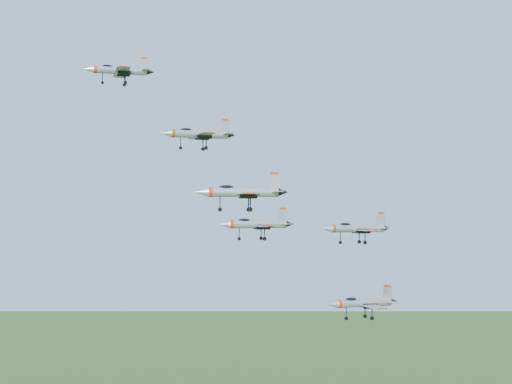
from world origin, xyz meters
name	(u,v)px	position (x,y,z in m)	size (l,w,h in m)	color
jet_lead	(118,70)	(-17.96, 12.07, 164.77)	(11.92, 9.90, 3.18)	#979CA2
jet_left_high	(197,134)	(-7.23, 1.71, 153.45)	(12.42, 10.27, 3.32)	#979CA2
jet_right_high	(241,192)	(-5.58, -13.85, 143.84)	(13.09, 11.09, 3.54)	#979CA2
jet_left_low	(256,224)	(3.92, 4.71, 138.98)	(13.23, 11.02, 3.54)	#979CA2
jet_right_low	(355,228)	(11.66, -15.50, 138.67)	(11.13, 9.22, 2.97)	#979CA2
jet_trail	(362,303)	(21.51, -0.01, 125.53)	(13.63, 11.22, 3.65)	#979CA2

